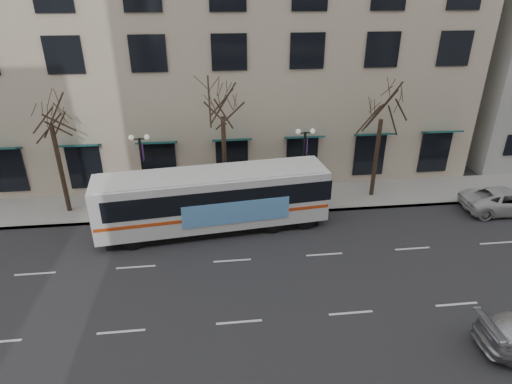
{
  "coord_description": "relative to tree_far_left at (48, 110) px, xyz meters",
  "views": [
    {
      "loc": [
        -0.89,
        -16.45,
        13.25
      ],
      "look_at": [
        1.27,
        2.27,
        4.0
      ],
      "focal_mm": 30.0,
      "sensor_mm": 36.0,
      "label": 1
    }
  ],
  "objects": [
    {
      "name": "ground",
      "position": [
        10.0,
        -8.8,
        -6.7
      ],
      "size": [
        160.0,
        160.0,
        0.0
      ],
      "primitive_type": "plane",
      "color": "black",
      "rests_on": "ground"
    },
    {
      "name": "sidewalk_far",
      "position": [
        15.0,
        0.2,
        -6.62
      ],
      "size": [
        80.0,
        4.0,
        0.15
      ],
      "primitive_type": "cube",
      "color": "gray",
      "rests_on": "ground"
    },
    {
      "name": "building_hotel",
      "position": [
        8.0,
        12.2,
        5.3
      ],
      "size": [
        40.0,
        20.0,
        24.0
      ],
      "primitive_type": "cube",
      "color": "#BCA88F",
      "rests_on": "ground"
    },
    {
      "name": "tree_far_left",
      "position": [
        0.0,
        0.0,
        0.0
      ],
      "size": [
        3.6,
        3.6,
        8.34
      ],
      "color": "black",
      "rests_on": "ground"
    },
    {
      "name": "tree_far_mid",
      "position": [
        10.0,
        0.0,
        0.21
      ],
      "size": [
        3.6,
        3.6,
        8.55
      ],
      "color": "black",
      "rests_on": "ground"
    },
    {
      "name": "tree_far_right",
      "position": [
        20.0,
        0.0,
        -0.28
      ],
      "size": [
        3.6,
        3.6,
        8.06
      ],
      "color": "black",
      "rests_on": "ground"
    },
    {
      "name": "lamp_post_left",
      "position": [
        5.01,
        -0.6,
        -3.75
      ],
      "size": [
        1.22,
        0.45,
        5.21
      ],
      "color": "black",
      "rests_on": "ground"
    },
    {
      "name": "lamp_post_right",
      "position": [
        15.01,
        -0.6,
        -3.75
      ],
      "size": [
        1.22,
        0.45,
        5.21
      ],
      "color": "black",
      "rests_on": "ground"
    },
    {
      "name": "city_bus",
      "position": [
        9.26,
        -2.99,
        -4.72
      ],
      "size": [
        13.57,
        4.32,
        3.62
      ],
      "rotation": [
        0.0,
        0.0,
        0.11
      ],
      "color": "silver",
      "rests_on": "ground"
    },
    {
      "name": "white_pickup",
      "position": [
        27.73,
        -3.02,
        -5.94
      ],
      "size": [
        5.6,
        2.78,
        1.53
      ],
      "primitive_type": "imported",
      "rotation": [
        0.0,
        0.0,
        1.52
      ],
      "color": "#BCBCBC",
      "rests_on": "ground"
    }
  ]
}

